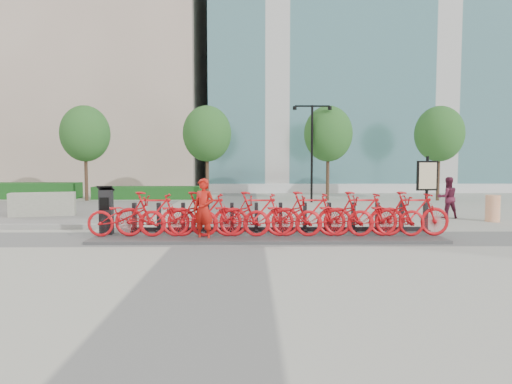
{
  "coord_description": "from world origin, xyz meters",
  "views": [
    {
      "loc": [
        0.83,
        -12.56,
        2.18
      ],
      "look_at": [
        1.0,
        1.5,
        1.2
      ],
      "focal_mm": 32.0,
      "sensor_mm": 36.0,
      "label": 1
    }
  ],
  "objects_px": {
    "worker_red": "(204,210)",
    "pedestrian": "(448,198)",
    "construction_barrel": "(493,208)",
    "map_sign": "(427,178)",
    "jersey_barrier": "(43,204)",
    "bike_0": "(126,216)",
    "kiosk": "(106,211)"
  },
  "relations": [
    {
      "from": "worker_red",
      "to": "jersey_barrier",
      "type": "xyz_separation_m",
      "value": [
        -6.86,
        5.58,
        -0.39
      ]
    },
    {
      "from": "kiosk",
      "to": "construction_barrel",
      "type": "bearing_deg",
      "value": 10.44
    },
    {
      "from": "map_sign",
      "to": "pedestrian",
      "type": "bearing_deg",
      "value": 31.03
    },
    {
      "from": "jersey_barrier",
      "to": "construction_barrel",
      "type": "bearing_deg",
      "value": -21.71
    },
    {
      "from": "kiosk",
      "to": "jersey_barrier",
      "type": "bearing_deg",
      "value": 126.29
    },
    {
      "from": "pedestrian",
      "to": "jersey_barrier",
      "type": "xyz_separation_m",
      "value": [
        -15.57,
        0.82,
        -0.32
      ]
    },
    {
      "from": "pedestrian",
      "to": "construction_barrel",
      "type": "xyz_separation_m",
      "value": [
        1.21,
        -0.97,
        -0.31
      ]
    },
    {
      "from": "bike_0",
      "to": "pedestrian",
      "type": "height_order",
      "value": "pedestrian"
    },
    {
      "from": "kiosk",
      "to": "map_sign",
      "type": "distance_m",
      "value": 10.87
    },
    {
      "from": "worker_red",
      "to": "pedestrian",
      "type": "xyz_separation_m",
      "value": [
        8.7,
        4.76,
        -0.07
      ]
    },
    {
      "from": "bike_0",
      "to": "worker_red",
      "type": "relative_size",
      "value": 1.25
    },
    {
      "from": "pedestrian",
      "to": "jersey_barrier",
      "type": "distance_m",
      "value": 15.59
    },
    {
      "from": "kiosk",
      "to": "worker_red",
      "type": "relative_size",
      "value": 0.82
    },
    {
      "from": "bike_0",
      "to": "kiosk",
      "type": "relative_size",
      "value": 1.54
    },
    {
      "from": "pedestrian",
      "to": "map_sign",
      "type": "distance_m",
      "value": 1.68
    },
    {
      "from": "bike_0",
      "to": "jersey_barrier",
      "type": "xyz_separation_m",
      "value": [
        -4.7,
        5.33,
        -0.18
      ]
    },
    {
      "from": "map_sign",
      "to": "bike_0",
      "type": "bearing_deg",
      "value": -167.91
    },
    {
      "from": "bike_0",
      "to": "map_sign",
      "type": "bearing_deg",
      "value": -69.83
    },
    {
      "from": "map_sign",
      "to": "kiosk",
      "type": "bearing_deg",
      "value": -171.41
    },
    {
      "from": "bike_0",
      "to": "worker_red",
      "type": "distance_m",
      "value": 2.18
    },
    {
      "from": "construction_barrel",
      "to": "jersey_barrier",
      "type": "relative_size",
      "value": 0.4
    },
    {
      "from": "worker_red",
      "to": "bike_0",
      "type": "bearing_deg",
      "value": -161.63
    },
    {
      "from": "construction_barrel",
      "to": "map_sign",
      "type": "relative_size",
      "value": 0.41
    },
    {
      "from": "construction_barrel",
      "to": "jersey_barrier",
      "type": "bearing_deg",
      "value": 173.89
    },
    {
      "from": "jersey_barrier",
      "to": "map_sign",
      "type": "bearing_deg",
      "value": -22.61
    },
    {
      "from": "construction_barrel",
      "to": "jersey_barrier",
      "type": "xyz_separation_m",
      "value": [
        -16.77,
        1.79,
        -0.01
      ]
    },
    {
      "from": "bike_0",
      "to": "kiosk",
      "type": "bearing_deg",
      "value": 56.63
    },
    {
      "from": "worker_red",
      "to": "pedestrian",
      "type": "height_order",
      "value": "worker_red"
    },
    {
      "from": "construction_barrel",
      "to": "map_sign",
      "type": "distance_m",
      "value": 2.6
    },
    {
      "from": "worker_red",
      "to": "jersey_barrier",
      "type": "distance_m",
      "value": 8.85
    },
    {
      "from": "kiosk",
      "to": "construction_barrel",
      "type": "xyz_separation_m",
      "value": [
        12.75,
        3.09,
        -0.27
      ]
    },
    {
      "from": "pedestrian",
      "to": "kiosk",
      "type": "bearing_deg",
      "value": 21.11
    }
  ]
}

